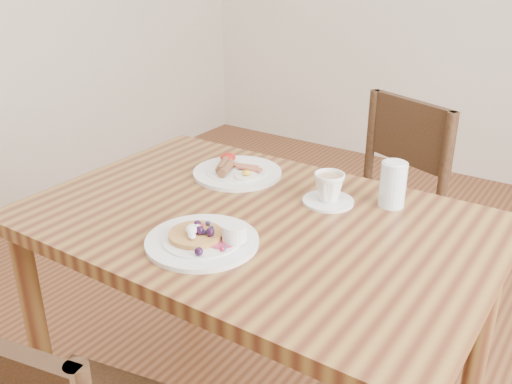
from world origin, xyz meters
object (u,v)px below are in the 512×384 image
Objects in this scene: breakfast_plate at (236,171)px; dining_table at (256,250)px; pancake_plate at (205,239)px; chair_far at (377,207)px; water_glass at (393,184)px; teacup_saucer at (329,190)px.

dining_table is at bearing -43.91° from breakfast_plate.
chair_far is at bearing 86.20° from pancake_plate.
breakfast_plate is 2.18× the size of water_glass.
pancake_plate is at bearing -122.45° from water_glass.
water_glass is at bearing 6.75° from breakfast_plate.
teacup_saucer reaches higher than dining_table.
teacup_saucer is at bearing 57.52° from dining_table.
teacup_saucer is (0.33, -0.02, 0.03)m from breakfast_plate.
chair_far is at bearing 86.76° from dining_table.
pancake_plate is 1.00× the size of breakfast_plate.
water_glass reaches higher than pancake_plate.
dining_table is 0.22m from pancake_plate.
breakfast_plate is at bearing -173.25° from water_glass.
teacup_saucer is at bearing -3.86° from breakfast_plate.
teacup_saucer is at bearing 69.86° from pancake_plate.
breakfast_plate reaches higher than dining_table.
chair_far is at bearing 114.59° from water_glass.
pancake_plate is (-0.06, -0.93, 0.27)m from chair_far.
breakfast_plate is 0.33m from teacup_saucer.
pancake_plate is (-0.02, -0.19, 0.11)m from dining_table.
chair_far is 7.12× the size of water_glass.
chair_far reaches higher than water_glass.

